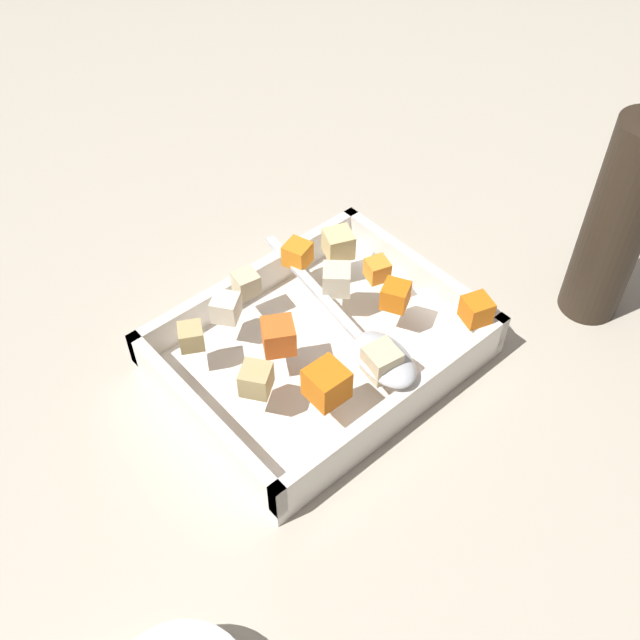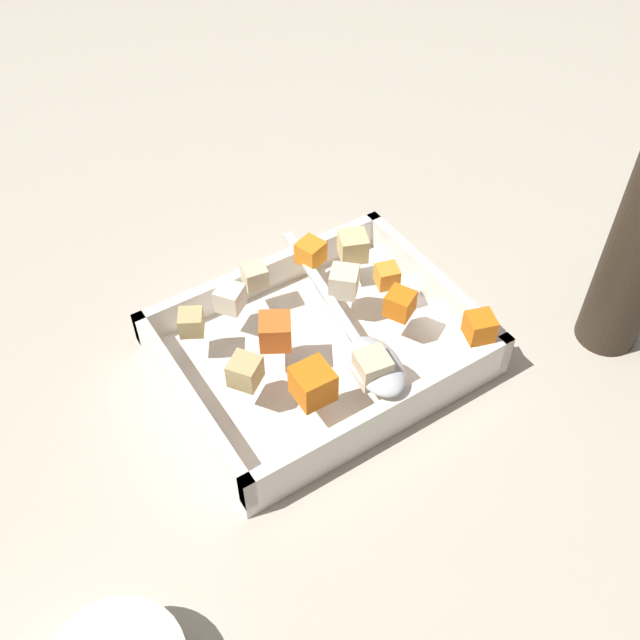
% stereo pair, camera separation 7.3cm
% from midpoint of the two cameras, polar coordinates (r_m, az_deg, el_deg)
% --- Properties ---
extents(ground_plane, '(4.00, 4.00, 0.00)m').
position_cam_midpoint_polar(ground_plane, '(0.80, 3.01, -1.84)').
color(ground_plane, '#BCB29E').
extents(baking_dish, '(0.30, 0.24, 0.05)m').
position_cam_midpoint_polar(baking_dish, '(0.77, 2.73, -2.53)').
color(baking_dish, white).
rests_on(baking_dish, ground_plane).
extents(carrot_chunk_rim_edge, '(0.04, 0.04, 0.03)m').
position_cam_midpoint_polar(carrot_chunk_rim_edge, '(0.71, -0.52, -1.04)').
color(carrot_chunk_rim_edge, orange).
rests_on(carrot_chunk_rim_edge, baking_dish).
extents(carrot_chunk_front_center, '(0.03, 0.03, 0.03)m').
position_cam_midpoint_polar(carrot_chunk_front_center, '(0.67, 2.58, -5.06)').
color(carrot_chunk_front_center, orange).
rests_on(carrot_chunk_front_center, baking_dish).
extents(carrot_chunk_center, '(0.03, 0.03, 0.02)m').
position_cam_midpoint_polar(carrot_chunk_center, '(0.78, 7.83, 3.21)').
color(carrot_chunk_center, orange).
rests_on(carrot_chunk_center, baking_dish).
extents(carrot_chunk_heap_top, '(0.03, 0.03, 0.03)m').
position_cam_midpoint_polar(carrot_chunk_heap_top, '(0.75, 8.91, 1.10)').
color(carrot_chunk_heap_top, orange).
rests_on(carrot_chunk_heap_top, baking_dish).
extents(carrot_chunk_corner_nw, '(0.03, 0.03, 0.03)m').
position_cam_midpoint_polar(carrot_chunk_corner_nw, '(0.75, 14.87, -0.66)').
color(carrot_chunk_corner_nw, orange).
rests_on(carrot_chunk_corner_nw, baking_dish).
extents(carrot_chunk_heap_side, '(0.03, 0.03, 0.03)m').
position_cam_midpoint_polar(carrot_chunk_heap_side, '(0.80, 1.91, 5.06)').
color(carrot_chunk_heap_side, orange).
rests_on(carrot_chunk_heap_side, baking_dish).
extents(potato_chunk_corner_sw, '(0.03, 0.03, 0.02)m').
position_cam_midpoint_polar(potato_chunk_corner_sw, '(0.73, -7.01, -0.34)').
color(potato_chunk_corner_sw, tan).
rests_on(potato_chunk_corner_sw, baking_dish).
extents(potato_chunk_corner_se, '(0.03, 0.03, 0.02)m').
position_cam_midpoint_polar(potato_chunk_corner_se, '(0.77, -2.32, 3.24)').
color(potato_chunk_corner_se, beige).
rests_on(potato_chunk_corner_se, baking_dish).
extents(potato_chunk_near_right, '(0.04, 0.04, 0.03)m').
position_cam_midpoint_polar(potato_chunk_near_right, '(0.81, 5.16, 5.50)').
color(potato_chunk_near_right, '#E0CC89').
rests_on(potato_chunk_near_right, baking_dish).
extents(potato_chunk_far_left, '(0.03, 0.03, 0.03)m').
position_cam_midpoint_polar(potato_chunk_far_left, '(0.69, 7.07, -3.82)').
color(potato_chunk_far_left, beige).
rests_on(potato_chunk_far_left, baking_dish).
extents(potato_chunk_back_center, '(0.04, 0.04, 0.03)m').
position_cam_midpoint_polar(potato_chunk_back_center, '(0.69, -2.71, -4.11)').
color(potato_chunk_back_center, tan).
rests_on(potato_chunk_back_center, baking_dish).
extents(parsnip_chunk_mid_right, '(0.04, 0.04, 0.03)m').
position_cam_midpoint_polar(parsnip_chunk_mid_right, '(0.77, 4.58, 2.80)').
color(parsnip_chunk_mid_right, beige).
rests_on(parsnip_chunk_mid_right, baking_dish).
extents(parsnip_chunk_far_right, '(0.04, 0.04, 0.03)m').
position_cam_midpoint_polar(parsnip_chunk_far_right, '(0.75, -4.13, 1.54)').
color(parsnip_chunk_far_right, silver).
rests_on(parsnip_chunk_far_right, baking_dish).
extents(serving_spoon, '(0.07, 0.25, 0.02)m').
position_cam_midpoint_polar(serving_spoon, '(0.71, 6.76, -2.91)').
color(serving_spoon, silver).
rests_on(serving_spoon, baking_dish).
extents(pepper_mill, '(0.06, 0.06, 0.26)m').
position_cam_midpoint_polar(pepper_mill, '(0.80, 25.62, 4.54)').
color(pepper_mill, '#2D2319').
rests_on(pepper_mill, ground_plane).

